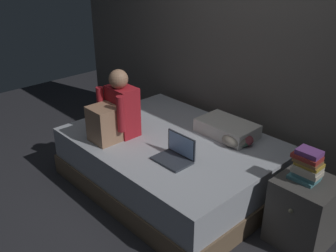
{
  "coord_description": "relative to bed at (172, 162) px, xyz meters",
  "views": [
    {
      "loc": [
        2.13,
        -1.93,
        2.18
      ],
      "look_at": [
        -0.05,
        0.1,
        0.76
      ],
      "focal_mm": 40.57,
      "sensor_mm": 36.0,
      "label": 1
    }
  ],
  "objects": [
    {
      "name": "pillow",
      "position": [
        0.3,
        0.45,
        0.32
      ],
      "size": [
        0.56,
        0.36,
        0.13
      ],
      "primitive_type": "cube",
      "color": "silver",
      "rests_on": "bed"
    },
    {
      "name": "book_stack",
      "position": [
        1.27,
        0.18,
        0.44
      ],
      "size": [
        0.22,
        0.16,
        0.26
      ],
      "color": "teal",
      "rests_on": "nightstand"
    },
    {
      "name": "nightstand",
      "position": [
        1.3,
        0.19,
        0.03
      ],
      "size": [
        0.44,
        0.46,
        0.57
      ],
      "color": "#474442",
      "rests_on": "ground_plane"
    },
    {
      "name": "clothes_pile",
      "position": [
        0.51,
        0.35,
        0.31
      ],
      "size": [
        0.25,
        0.26,
        0.11
      ],
      "color": "#8E3D47",
      "rests_on": "bed"
    },
    {
      "name": "bed",
      "position": [
        0.0,
        0.0,
        0.0
      ],
      "size": [
        2.0,
        1.5,
        0.51
      ],
      "color": "#7A6047",
      "rests_on": "ground_plane"
    },
    {
      "name": "ground_plane",
      "position": [
        0.2,
        -0.3,
        -0.25
      ],
      "size": [
        8.0,
        8.0,
        0.0
      ],
      "primitive_type": "plane",
      "color": "#2D2D33"
    },
    {
      "name": "wall_back",
      "position": [
        0.2,
        0.9,
        1.1
      ],
      "size": [
        5.6,
        0.1,
        2.7
      ],
      "primitive_type": "cube",
      "color": "#605B56",
      "rests_on": "ground_plane"
    },
    {
      "name": "person_sitting",
      "position": [
        -0.4,
        -0.36,
        0.51
      ],
      "size": [
        0.39,
        0.44,
        0.66
      ],
      "color": "#B21E28",
      "rests_on": "bed"
    },
    {
      "name": "laptop",
      "position": [
        0.31,
        -0.25,
        0.31
      ],
      "size": [
        0.32,
        0.23,
        0.22
      ],
      "color": "#333842",
      "rests_on": "bed"
    }
  ]
}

